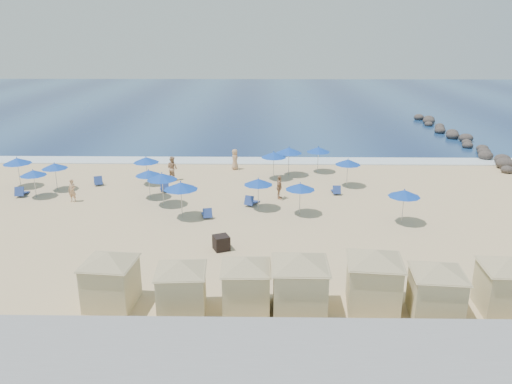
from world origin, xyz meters
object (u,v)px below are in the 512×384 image
umbrella_10 (348,162)px  trash_bin (221,243)px  umbrella_1 (33,173)px  umbrella_4 (146,160)px  umbrella_3 (148,173)px  umbrella_5 (162,177)px  umbrella_9 (318,150)px  cabana_5 (437,283)px  beachgoer_0 (72,190)px  umbrella_2 (55,166)px  beachgoer_3 (235,159)px  umbrella_13 (300,186)px  cabana_6 (507,277)px  umbrella_6 (181,186)px  umbrella_7 (274,155)px  cabana_3 (300,275)px  rock_jetty (457,137)px  cabana_4 (374,271)px  umbrella_0 (17,161)px  cabana_1 (181,280)px  cabana_2 (246,277)px  cabana_0 (110,272)px  beachgoer_2 (279,187)px  umbrella_8 (258,182)px  umbrella_11 (404,193)px  umbrella_12 (289,150)px  beachgoer_1 (172,168)px

umbrella_10 → trash_bin: bearing=-126.3°
umbrella_1 → umbrella_4: (7.16, 3.22, 0.14)m
umbrella_3 → umbrella_10: 14.53m
umbrella_5 → umbrella_9: umbrella_5 is taller
cabana_5 → beachgoer_0: bearing=144.9°
umbrella_2 → umbrella_10: 21.48m
umbrella_3 → umbrella_5: bearing=-50.8°
umbrella_5 → beachgoer_3: umbrella_5 is taller
umbrella_10 → umbrella_13: 7.27m
umbrella_3 → umbrella_4: size_ratio=0.95×
beachgoer_3 → umbrella_10: bearing=-127.5°
cabana_6 → umbrella_6: 18.51m
umbrella_7 → beachgoer_0: 15.01m
trash_bin → cabana_3: bearing=-81.6°
umbrella_3 → umbrella_13: 10.73m
rock_jetty → cabana_4: size_ratio=5.83×
umbrella_2 → umbrella_3: (7.22, -1.69, -0.01)m
cabana_6 → umbrella_0: size_ratio=1.85×
cabana_1 → cabana_2: cabana_2 is taller
cabana_0 → cabana_3: bearing=-3.2°
cabana_1 → beachgoer_2: 15.43m
cabana_3 → umbrella_8: 12.71m
cabana_2 → umbrella_1: cabana_2 is taller
umbrella_11 → beachgoer_0: (-21.48, 3.66, -1.11)m
umbrella_9 → beachgoer_0: (-17.52, -7.82, -1.11)m
umbrella_11 → beachgoer_3: size_ratio=1.27×
beachgoer_3 → cabana_3: bearing=-179.2°
umbrella_7 → umbrella_11: bearing=-50.8°
umbrella_6 → umbrella_5: bearing=124.9°
cabana_5 → umbrella_11: 10.55m
cabana_6 → umbrella_9: bearing=104.5°
cabana_4 → umbrella_6: 14.25m
umbrella_7 → umbrella_9: (3.69, 2.09, -0.05)m
umbrella_12 → beachgoer_3: umbrella_12 is taller
umbrella_8 → cabana_4: bearing=-67.7°
trash_bin → umbrella_12: umbrella_12 is taller
umbrella_8 → beachgoer_2: bearing=55.8°
umbrella_11 → umbrella_12: bearing=121.6°
cabana_3 → beachgoer_1: bearing=114.2°
umbrella_3 → beachgoer_0: (-5.09, -0.90, -1.02)m
umbrella_13 → beachgoer_0: 15.55m
umbrella_0 → beachgoer_3: (15.80, 5.28, -1.15)m
cabana_1 → cabana_5: cabana_5 is taller
umbrella_5 → umbrella_13: (9.02, -1.59, -0.14)m
umbrella_11 → beachgoer_2: 8.68m
cabana_3 → umbrella_7: bearing=92.1°
umbrella_2 → cabana_1: bearing=-54.4°
umbrella_1 → beachgoer_0: bearing=-17.6°
cabana_2 → umbrella_10: cabana_2 is taller
rock_jetty → beachgoer_1: 31.80m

